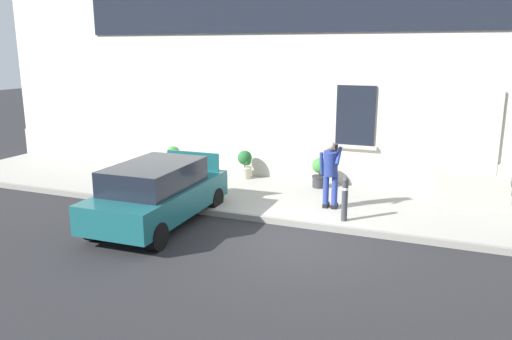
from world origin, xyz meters
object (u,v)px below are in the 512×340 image
(person_on_phone, at_px, (330,170))
(planter_olive, at_px, (174,159))
(planter_charcoal, at_px, (320,172))
(hatchback_car_teal, at_px, (158,192))
(bollard_near_person, at_px, (345,197))
(planter_cream, at_px, (245,164))

(person_on_phone, distance_m, planter_olive, 5.90)
(planter_charcoal, bearing_deg, person_on_phone, -68.13)
(planter_olive, bearing_deg, hatchback_car_teal, -63.50)
(bollard_near_person, bearing_deg, person_on_phone, 125.13)
(person_on_phone, height_order, planter_cream, person_on_phone)
(hatchback_car_teal, height_order, planter_charcoal, hatchback_car_teal)
(bollard_near_person, bearing_deg, planter_cream, 142.81)
(hatchback_car_teal, distance_m, planter_charcoal, 4.97)
(hatchback_car_teal, xyz_separation_m, bollard_near_person, (4.08, 1.47, -0.08))
(bollard_near_person, height_order, planter_olive, bollard_near_person)
(planter_cream, xyz_separation_m, planter_charcoal, (2.41, -0.18, 0.00))
(hatchback_car_teal, bearing_deg, person_on_phone, 32.35)
(hatchback_car_teal, xyz_separation_m, person_on_phone, (3.54, 2.24, 0.36))
(bollard_near_person, distance_m, planter_cream, 4.65)
(planter_cream, bearing_deg, planter_olive, -175.36)
(planter_olive, bearing_deg, person_on_phone, -18.32)
(bollard_near_person, xyz_separation_m, planter_charcoal, (-1.29, 2.63, -0.11))
(hatchback_car_teal, height_order, planter_cream, hatchback_car_teal)
(person_on_phone, distance_m, planter_charcoal, 2.08)
(planter_olive, relative_size, planter_cream, 1.00)
(bollard_near_person, relative_size, person_on_phone, 0.60)
(person_on_phone, relative_size, planter_charcoal, 2.03)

